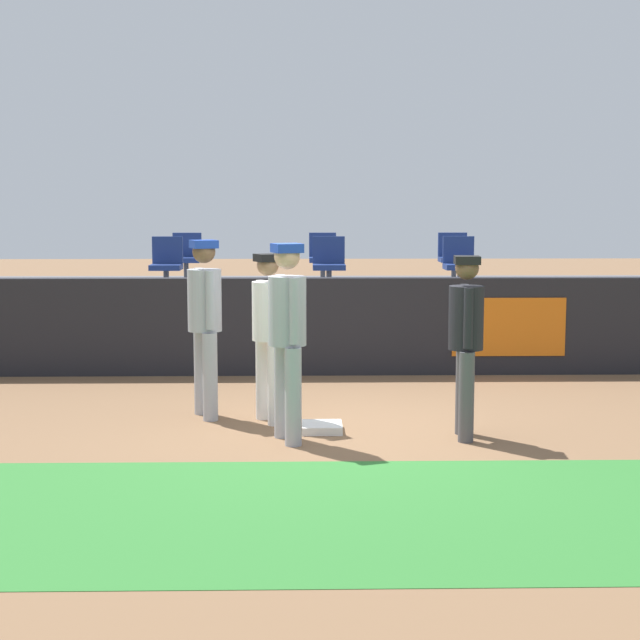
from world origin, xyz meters
TOP-DOWN VIEW (x-y plane):
  - ground_plane at (0.00, 0.00)m, footprint 60.00×60.00m
  - grass_foreground_strip at (0.00, -2.48)m, footprint 18.00×2.80m
  - first_base at (-0.07, 0.05)m, footprint 0.40×0.40m
  - player_fielder_home at (-0.61, 0.50)m, footprint 0.44×0.57m
  - player_runner_visitor at (-0.40, -0.33)m, footprint 0.46×0.51m
  - player_coach_visitor at (-1.29, 0.72)m, footprint 0.46×0.50m
  - player_umpire at (1.31, -0.23)m, footprint 0.36×0.49m
  - field_wall at (0.01, 3.27)m, footprint 18.00×0.26m
  - bleacher_platform at (0.00, 5.84)m, footprint 18.00×4.80m
  - seat_back_right at (2.26, 6.51)m, footprint 0.48×0.44m
  - seat_back_left at (-2.16, 6.51)m, footprint 0.47×0.44m
  - seat_front_left at (-2.24, 4.71)m, footprint 0.45×0.44m
  - seat_back_center at (0.09, 6.51)m, footprint 0.45×0.44m
  - seat_front_right at (2.06, 4.71)m, footprint 0.46×0.44m
  - seat_front_center at (0.14, 4.71)m, footprint 0.47×0.44m

SIDE VIEW (x-z plane):
  - ground_plane at x=0.00m, z-range 0.00..0.00m
  - grass_foreground_strip at x=0.00m, z-range 0.00..0.01m
  - first_base at x=-0.07m, z-range 0.00..0.08m
  - bleacher_platform at x=0.00m, z-range 0.00..0.94m
  - field_wall at x=0.01m, z-range 0.00..1.29m
  - player_fielder_home at x=-0.61m, z-range 0.14..1.89m
  - player_umpire at x=1.31m, z-range 0.14..1.91m
  - player_coach_visitor at x=-1.29m, z-range 0.15..2.03m
  - player_runner_visitor at x=-0.40m, z-range 0.15..2.04m
  - seat_front_left at x=-2.24m, z-range 0.99..1.83m
  - seat_back_center at x=0.09m, z-range 0.99..1.83m
  - seat_front_right at x=2.06m, z-range 0.99..1.83m
  - seat_front_center at x=0.14m, z-range 0.99..1.83m
  - seat_back_left at x=-2.16m, z-range 0.99..1.83m
  - seat_back_right at x=2.26m, z-range 0.99..1.83m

